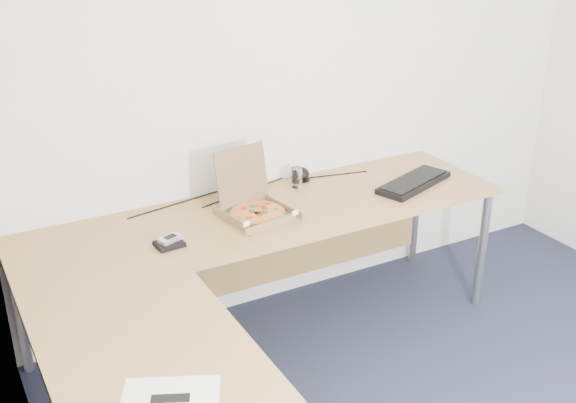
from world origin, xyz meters
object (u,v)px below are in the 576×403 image
desk (246,268)px  wallet (169,244)px  keyboard (414,183)px  drinking_glass (296,177)px  pizza_box (256,209)px

desk → wallet: size_ratio=20.45×
keyboard → wallet: bearing=162.2°
desk → drinking_glass: bearing=46.3°
pizza_box → wallet: 0.50m
drinking_glass → keyboard: bearing=-26.9°
wallet → drinking_glass: bearing=16.8°
keyboard → desk: bearing=176.9°
wallet → desk: bearing=-56.8°
desk → pizza_box: 0.48m
pizza_box → wallet: pizza_box is taller
pizza_box → drinking_glass: (0.36, 0.23, 0.02)m
desk → drinking_glass: 0.88m
desk → wallet: bearing=127.7°
drinking_glass → pizza_box: bearing=-147.4°
pizza_box → drinking_glass: pizza_box is taller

